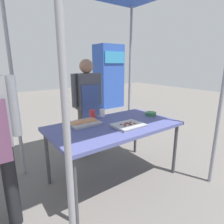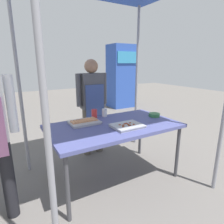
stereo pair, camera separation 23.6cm
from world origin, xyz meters
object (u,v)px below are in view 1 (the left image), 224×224
Objects in this scene: tray_meat_skewers at (128,125)px; drink_cup_by_wok at (102,113)px; stall_table at (114,128)px; neighbor_stall_left at (108,76)px; condiment_bowl at (151,114)px; vendor_woman at (88,101)px; tray_grilled_sausages at (84,123)px; drink_cup_near_edge at (92,114)px.

tray_meat_skewers is 0.55m from drink_cup_by_wok.
drink_cup_by_wok is at bearing 79.46° from stall_table.
neighbor_stall_left is (2.35, 3.18, 0.23)m from drink_cup_by_wok.
vendor_woman is (-0.60, 0.79, 0.14)m from condiment_bowl.
vendor_woman reaches higher than tray_grilled_sausages.
drink_cup_near_edge is (-0.08, 0.39, 0.11)m from stall_table.
tray_meat_skewers is 2.33× the size of condiment_bowl.
tray_grilled_sausages is 3.09× the size of drink_cup_near_edge.
neighbor_stall_left is at bearing 63.76° from condiment_bowl.
neighbor_stall_left is (2.73, 3.34, 0.27)m from tray_grilled_sausages.
vendor_woman is at bearing -130.52° from neighbor_stall_left.
vendor_woman is at bearing 68.79° from drink_cup_near_edge.
condiment_bowl is at bearing 17.52° from tray_meat_skewers.
vendor_woman reaches higher than drink_cup_by_wok.
condiment_bowl is at bearing -30.45° from drink_cup_by_wok.
neighbor_stall_left is at bearing 55.73° from stall_table.
tray_meat_skewers is 0.23× the size of vendor_woman.
drink_cup_by_wok is at bearing -3.98° from drink_cup_near_edge.
drink_cup_by_wok is at bearing -126.54° from neighbor_stall_left.
tray_meat_skewers is 0.17× the size of neighbor_stall_left.
stall_table is 14.31× the size of drink_cup_by_wok.
drink_cup_by_wok is (0.07, 0.38, 0.11)m from stall_table.
drink_cup_near_edge is 0.16m from drink_cup_by_wok.
vendor_woman is at bearing 90.23° from tray_meat_skewers.
drink_cup_near_edge is (-0.17, 0.56, 0.04)m from tray_meat_skewers.
vendor_woman is (0.38, 0.59, 0.14)m from tray_grilled_sausages.
tray_meat_skewers is at bearing -122.16° from neighbor_stall_left.
drink_cup_by_wok reaches higher than tray_meat_skewers.
tray_meat_skewers is at bearing -73.36° from drink_cup_near_edge.
tray_grilled_sausages is 0.18× the size of neighbor_stall_left.
neighbor_stall_left is at bearing 50.71° from tray_grilled_sausages.
stall_table is 0.20m from tray_meat_skewers.
drink_cup_near_edge is at bearing 106.64° from tray_meat_skewers.
drink_cup_by_wok reaches higher than stall_table.
tray_grilled_sausages is 0.55m from tray_meat_skewers.
tray_grilled_sausages is at bearing -156.92° from drink_cup_by_wok.
vendor_woman reaches higher than stall_table.
stall_table is at bearing 84.45° from vendor_woman.
condiment_bowl is at bearing -25.77° from drink_cup_near_edge.
neighbor_stall_left is (2.42, 3.56, 0.34)m from stall_table.
drink_cup_by_wok is 0.07× the size of vendor_woman.
stall_table is 13.34× the size of drink_cup_near_edge.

